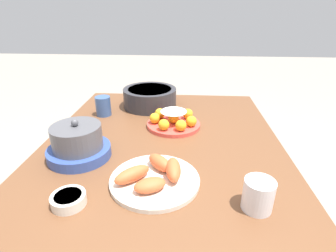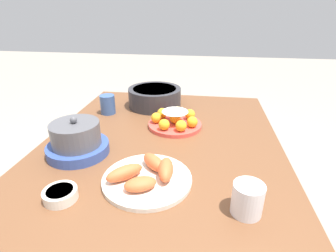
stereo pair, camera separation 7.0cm
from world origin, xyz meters
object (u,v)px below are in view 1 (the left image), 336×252
at_px(serving_bowl, 150,97).
at_px(cup_near, 258,195).
at_px(sauce_bowl, 69,199).
at_px(warming_pot, 78,143).
at_px(dining_table, 162,167).
at_px(cup_far, 103,106).
at_px(seafood_platter, 156,177).
at_px(cake_plate, 173,120).

height_order(serving_bowl, cup_near, serving_bowl).
distance_m(sauce_bowl, warming_pot, 0.25).
bearing_deg(dining_table, cup_near, -139.14).
bearing_deg(sauce_bowl, cup_far, 8.01).
bearing_deg(seafood_platter, cake_plate, -4.74).
relative_size(serving_bowl, cup_near, 3.16).
bearing_deg(seafood_platter, cup_far, 31.21).
bearing_deg(cake_plate, warming_pot, 131.02).
distance_m(seafood_platter, cup_near, 0.29).
xyz_separation_m(dining_table, sauce_bowl, (-0.34, 0.22, 0.11)).
height_order(cake_plate, cup_near, cup_near).
bearing_deg(serving_bowl, sauce_bowl, 170.96).
distance_m(sauce_bowl, cup_near, 0.49).
xyz_separation_m(serving_bowl, cup_far, (-0.13, 0.21, -0.01)).
bearing_deg(sauce_bowl, dining_table, -32.47).
relative_size(sauce_bowl, warming_pot, 0.42).
relative_size(serving_bowl, sauce_bowl, 2.94).
relative_size(dining_table, sauce_bowl, 13.26).
bearing_deg(serving_bowl, seafood_platter, -171.06).
height_order(serving_bowl, seafood_platter, serving_bowl).
distance_m(seafood_platter, warming_pot, 0.31).
xyz_separation_m(dining_table, cup_far, (0.28, 0.30, 0.14)).
xyz_separation_m(dining_table, serving_bowl, (0.41, 0.10, 0.15)).
distance_m(serving_bowl, warming_pot, 0.54).
distance_m(cake_plate, warming_pot, 0.42).
relative_size(cake_plate, cup_far, 2.53).
bearing_deg(dining_table, warming_pot, 110.37).
bearing_deg(serving_bowl, warming_pot, 160.58).
xyz_separation_m(cake_plate, cup_far, (0.11, 0.34, 0.02)).
relative_size(dining_table, cake_plate, 5.26).
relative_size(dining_table, seafood_platter, 4.53).
height_order(cake_plate, sauce_bowl, cake_plate).
bearing_deg(sauce_bowl, cake_plate, -26.33).
bearing_deg(sauce_bowl, cup_near, -87.70).
xyz_separation_m(dining_table, seafood_platter, (-0.23, -0.00, 0.12)).
bearing_deg(cup_near, warming_pot, 68.61).
relative_size(seafood_platter, cup_far, 2.94).
distance_m(serving_bowl, seafood_platter, 0.65).
relative_size(seafood_platter, warming_pot, 1.24).
relative_size(dining_table, warming_pot, 5.62).
xyz_separation_m(cake_plate, cup_near, (-0.49, -0.24, 0.01)).
distance_m(seafood_platter, cup_far, 0.59).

